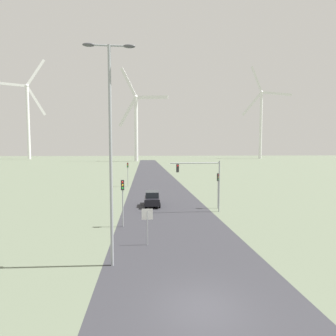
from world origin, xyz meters
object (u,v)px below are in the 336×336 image
at_px(traffic_light_post_mid_left, 128,169).
at_px(car_approaching, 152,199).
at_px(stop_sign_near, 147,220).
at_px(wind_turbine_far_left, 28,114).
at_px(wind_turbine_center, 261,118).
at_px(traffic_light_mast_overhead, 202,175).
at_px(wind_turbine_left, 136,121).
at_px(traffic_light_post_near_right, 218,183).
at_px(traffic_light_post_near_left, 123,193).
at_px(streetlamp, 110,135).

relative_size(traffic_light_post_mid_left, car_approaching, 1.08).
bearing_deg(stop_sign_near, traffic_light_post_mid_left, 96.02).
xyz_separation_m(wind_turbine_far_left, wind_turbine_center, (179.31, -1.37, -0.92)).
height_order(stop_sign_near, traffic_light_post_mid_left, traffic_light_post_mid_left).
xyz_separation_m(traffic_light_mast_overhead, wind_turbine_far_left, (-92.02, 177.12, 29.17)).
bearing_deg(wind_turbine_center, wind_turbine_far_left, 179.56).
distance_m(stop_sign_near, wind_turbine_center, 209.76).
bearing_deg(wind_turbine_left, traffic_light_post_near_right, -84.22).
height_order(stop_sign_near, wind_turbine_far_left, wind_turbine_far_left).
xyz_separation_m(traffic_light_post_near_left, wind_turbine_left, (-2.70, 138.03, 21.49)).
height_order(traffic_light_mast_overhead, wind_turbine_left, wind_turbine_left).
relative_size(streetlamp, traffic_light_post_mid_left, 2.86).
bearing_deg(traffic_light_post_near_left, wind_turbine_left, 91.12).
xyz_separation_m(traffic_light_post_mid_left, traffic_light_mast_overhead, (9.37, -21.45, 0.89)).
bearing_deg(wind_turbine_far_left, streetlamp, -66.19).
relative_size(stop_sign_near, traffic_light_mast_overhead, 0.47).
bearing_deg(car_approaching, stop_sign_near, -93.31).
bearing_deg(car_approaching, traffic_light_post_mid_left, 102.87).
xyz_separation_m(traffic_light_post_near_right, wind_turbine_far_left, (-94.41, 175.46, 30.30)).
bearing_deg(traffic_light_mast_overhead, stop_sign_near, -122.48).
bearing_deg(traffic_light_post_near_left, streetlamp, -90.11).
height_order(traffic_light_post_mid_left, wind_turbine_left, wind_turbine_left).
bearing_deg(wind_turbine_far_left, wind_turbine_left, -28.44).
bearing_deg(traffic_light_post_near_right, wind_turbine_far_left, 118.28).
bearing_deg(wind_turbine_left, wind_turbine_center, 23.43).
xyz_separation_m(streetlamp, traffic_light_post_near_right, (10.62, 14.43, -4.73)).
xyz_separation_m(streetlamp, traffic_light_mast_overhead, (8.24, 12.76, -3.61)).
xyz_separation_m(car_approaching, wind_turbine_center, (92.61, 171.99, 31.51)).
distance_m(streetlamp, traffic_light_mast_overhead, 15.61).
relative_size(streetlamp, wind_turbine_center, 0.17).
distance_m(stop_sign_near, car_approaching, 13.39).
bearing_deg(traffic_light_mast_overhead, traffic_light_post_near_right, 34.91).
bearing_deg(streetlamp, traffic_light_post_mid_left, 91.89).
height_order(streetlamp, traffic_light_post_mid_left, streetlamp).
relative_size(streetlamp, wind_turbine_far_left, 0.17).
relative_size(streetlamp, traffic_light_post_near_left, 3.05).
relative_size(traffic_light_mast_overhead, wind_turbine_center, 0.08).
distance_m(wind_turbine_far_left, wind_turbine_center, 179.32).
xyz_separation_m(car_approaching, wind_turbine_far_left, (-86.70, 173.36, 32.43)).
xyz_separation_m(traffic_light_post_near_right, car_approaching, (-7.71, 2.10, -2.14)).
height_order(wind_turbine_left, wind_turbine_center, wind_turbine_center).
bearing_deg(wind_turbine_far_left, car_approaching, -63.43).
height_order(streetlamp, traffic_light_post_near_left, streetlamp).
xyz_separation_m(stop_sign_near, wind_turbine_center, (93.38, 185.33, 30.55)).
height_order(traffic_light_post_mid_left, wind_turbine_far_left, wind_turbine_far_left).
height_order(stop_sign_near, traffic_light_post_near_left, traffic_light_post_near_left).
height_order(traffic_light_post_near_right, wind_turbine_center, wind_turbine_center).
height_order(traffic_light_mast_overhead, car_approaching, traffic_light_mast_overhead).
bearing_deg(car_approaching, traffic_light_post_near_right, -15.21).
bearing_deg(wind_turbine_center, traffic_light_post_near_right, -116.00).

